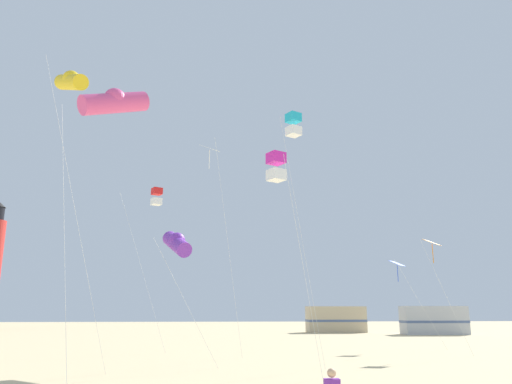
% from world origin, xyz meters
% --- Properties ---
extents(kite_box_cyan, '(1.84, 1.45, 11.79)m').
position_xyz_m(kite_box_cyan, '(1.53, 15.16, 11.19)').
color(kite_box_cyan, silver).
rests_on(kite_box_cyan, ground).
extents(kite_box_magenta, '(2.05, 2.05, 8.51)m').
position_xyz_m(kite_box_magenta, '(0.22, 11.42, 7.93)').
color(kite_box_magenta, silver).
rests_on(kite_box_magenta, ground).
extents(kite_tube_gold, '(3.50, 3.65, 13.03)m').
position_xyz_m(kite_tube_gold, '(-8.70, 13.52, 12.33)').
color(kite_tube_gold, silver).
rests_on(kite_tube_gold, ground).
extents(kite_tube_violet, '(2.83, 3.30, 6.12)m').
position_xyz_m(kite_tube_violet, '(-3.94, 15.65, 5.42)').
color(kite_tube_violet, silver).
rests_on(kite_tube_violet, ground).
extents(kite_diamond_white, '(2.54, 2.54, 11.44)m').
position_xyz_m(kite_diamond_white, '(-2.52, 19.08, 10.71)').
color(kite_diamond_white, silver).
rests_on(kite_diamond_white, ground).
extents(kite_box_scarlet, '(3.39, 2.58, 10.29)m').
position_xyz_m(kite_box_scarlet, '(-6.17, 24.84, 9.70)').
color(kite_box_scarlet, silver).
rests_on(kite_box_scarlet, ground).
extents(kite_diamond_orange, '(2.46, 1.84, 6.43)m').
position_xyz_m(kite_diamond_orange, '(10.35, 20.32, 6.01)').
color(kite_diamond_orange, silver).
rests_on(kite_diamond_orange, ground).
extents(kite_diamond_blue, '(3.51, 3.07, 5.63)m').
position_xyz_m(kite_diamond_blue, '(9.89, 24.78, 5.23)').
color(kite_diamond_blue, silver).
rests_on(kite_diamond_blue, ground).
extents(kite_tube_rainbow, '(3.06, 2.89, 10.14)m').
position_xyz_m(kite_tube_rainbow, '(-5.70, 9.01, 9.44)').
color(kite_tube_rainbow, silver).
rests_on(kite_tube_rainbow, ground).
extents(rv_van_tan, '(6.50, 2.52, 2.80)m').
position_xyz_m(rv_van_tan, '(11.06, 48.08, 1.39)').
color(rv_van_tan, '#C6B28C').
rests_on(rv_van_tan, ground).
extents(rv_van_silver, '(6.49, 2.47, 2.80)m').
position_xyz_m(rv_van_silver, '(19.89, 42.71, 1.39)').
color(rv_van_silver, '#B7BABF').
rests_on(rv_van_silver, ground).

